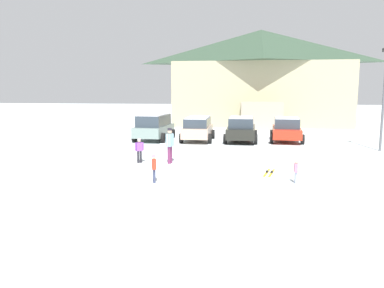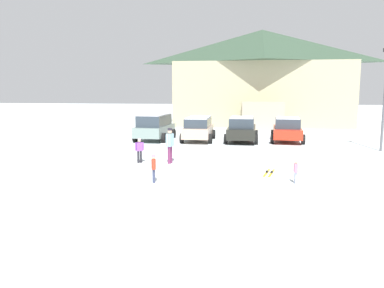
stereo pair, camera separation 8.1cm
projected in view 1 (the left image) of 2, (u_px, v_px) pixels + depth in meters
name	position (u px, v px, depth m)	size (l,w,h in m)	color
ground	(183.00, 201.00, 11.70)	(160.00, 160.00, 0.00)	silver
ski_lodge	(260.00, 77.00, 36.81)	(17.05, 9.56, 9.22)	tan
parked_grey_wagon	(154.00, 126.00, 25.83)	(2.41, 4.25, 1.80)	gray
parked_beige_suv	(198.00, 128.00, 25.39)	(2.10, 4.12, 1.63)	tan
parked_black_sedan	(241.00, 129.00, 25.11)	(2.26, 4.43, 1.66)	black
parked_red_sedan	(286.00, 129.00, 25.09)	(2.39, 4.19, 1.63)	red
skier_child_in_purple_jacket	(139.00, 149.00, 17.71)	(0.39, 0.28, 1.16)	#25242A
skier_child_in_red_jacket	(154.00, 167.00, 13.91)	(0.22, 0.38, 1.05)	#353C58
skier_child_in_pink_snowsuit	(296.00, 170.00, 13.77)	(0.16, 0.33, 0.89)	#A3ACC9
skier_adult_in_blue_parka	(170.00, 144.00, 17.54)	(0.33, 0.61, 1.67)	#6C2B52
pair_of_skis	(269.00, 173.00, 15.60)	(0.60, 1.52, 0.08)	yellow
lamp_post	(384.00, 94.00, 20.83)	(0.44, 0.24, 5.71)	#515459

